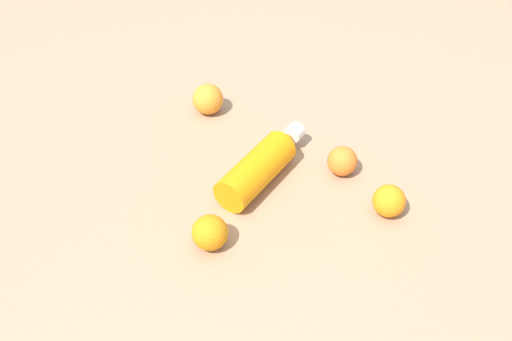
# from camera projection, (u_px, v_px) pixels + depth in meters

# --- Properties ---
(ground_plane) EXTENTS (2.40, 2.40, 0.00)m
(ground_plane) POSITION_uv_depth(u_px,v_px,m) (252.00, 183.00, 1.16)
(ground_plane) COLOR #9E7F60
(water_bottle) EXTENTS (0.25, 0.17, 0.07)m
(water_bottle) POSITION_uv_depth(u_px,v_px,m) (263.00, 164.00, 1.14)
(water_bottle) COLOR orange
(water_bottle) RESTS_ON ground_plane
(orange_0) EXTENTS (0.06, 0.06, 0.06)m
(orange_0) POSITION_uv_depth(u_px,v_px,m) (389.00, 201.00, 1.07)
(orange_0) COLOR orange
(orange_0) RESTS_ON ground_plane
(orange_1) EXTENTS (0.06, 0.06, 0.06)m
(orange_1) POSITION_uv_depth(u_px,v_px,m) (342.00, 161.00, 1.16)
(orange_1) COLOR orange
(orange_1) RESTS_ON ground_plane
(orange_2) EXTENTS (0.07, 0.07, 0.07)m
(orange_2) POSITION_uv_depth(u_px,v_px,m) (208.00, 99.00, 1.31)
(orange_2) COLOR orange
(orange_2) RESTS_ON ground_plane
(orange_3) EXTENTS (0.07, 0.07, 0.07)m
(orange_3) POSITION_uv_depth(u_px,v_px,m) (210.00, 233.00, 1.01)
(orange_3) COLOR orange
(orange_3) RESTS_ON ground_plane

